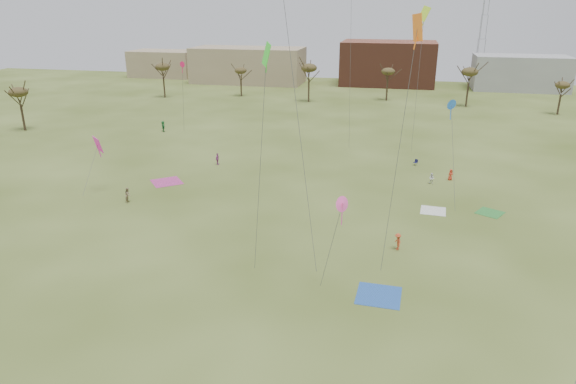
# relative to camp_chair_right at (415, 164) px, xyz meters

# --- Properties ---
(ground) EXTENTS (260.00, 260.00, 0.00)m
(ground) POSITION_rel_camp_chair_right_xyz_m (-12.38, -41.50, -0.26)
(ground) COLOR #3B4A17
(ground) RESTS_ON ground
(spectator_fore_b) EXTENTS (0.82, 0.97, 1.77)m
(spectator_fore_b) POSITION_rel_camp_chair_right_xyz_m (-33.37, -22.44, 0.62)
(spectator_fore_b) COLOR #988361
(spectator_fore_b) RESTS_ON ground
(flyer_mid_b) EXTENTS (0.95, 1.22, 1.66)m
(flyer_mid_b) POSITION_rel_camp_chair_right_xyz_m (-1.94, -28.20, 0.57)
(flyer_mid_b) COLOR #BA4423
(flyer_mid_b) RESTS_ON ground
(spectator_mid_d) EXTENTS (0.48, 1.02, 1.70)m
(spectator_mid_d) POSITION_rel_camp_chair_right_xyz_m (-28.19, -5.97, 0.59)
(spectator_mid_d) COLOR #9F428F
(spectator_mid_d) RESTS_ON ground
(spectator_mid_e) EXTENTS (0.83, 0.73, 1.43)m
(spectator_mid_e) POSITION_rel_camp_chair_right_xyz_m (1.97, -7.87, 0.46)
(spectator_mid_e) COLOR white
(spectator_mid_e) RESTS_ON ground
(flyer_far_a) EXTENTS (1.38, 1.84, 1.93)m
(flyer_far_a) POSITION_rel_camp_chair_right_xyz_m (-44.94, 11.28, 0.70)
(flyer_far_a) COLOR #297B3C
(flyer_far_a) RESTS_ON ground
(flyer_far_b) EXTENTS (0.87, 0.76, 1.49)m
(flyer_far_b) POSITION_rel_camp_chair_right_xyz_m (4.48, -5.77, 0.49)
(flyer_far_b) COLOR red
(flyer_far_b) RESTS_ON ground
(blanket_blue) EXTENTS (3.66, 3.66, 0.03)m
(blanket_blue) POSITION_rel_camp_chair_right_xyz_m (-3.20, -36.95, -0.26)
(blanket_blue) COLOR #2756AC
(blanket_blue) RESTS_ON ground
(blanket_cream) EXTENTS (2.96, 2.96, 0.03)m
(blanket_cream) POSITION_rel_camp_chair_right_xyz_m (1.84, -17.42, -0.26)
(blanket_cream) COLOR white
(blanket_cream) RESTS_ON ground
(blanket_plum) EXTENTS (5.13, 5.13, 0.03)m
(blanket_plum) POSITION_rel_camp_chair_right_xyz_m (-32.09, -14.81, -0.26)
(blanket_plum) COLOR #B63881
(blanket_plum) RESTS_ON ground
(blanket_olive) EXTENTS (3.56, 3.56, 0.03)m
(blanket_olive) POSITION_rel_camp_chair_right_xyz_m (8.04, -16.64, -0.26)
(blanket_olive) COLOR #2F8334
(blanket_olive) RESTS_ON ground
(camp_chair_right) EXTENTS (0.72, 0.73, 0.87)m
(camp_chair_right) POSITION_rel_camp_chair_right_xyz_m (0.00, 0.00, 0.00)
(camp_chair_right) COLOR #141538
(camp_chair_right) RESTS_ON ground
(kites_aloft) EXTENTS (67.97, 60.73, 27.20)m
(kites_aloft) POSITION_rel_camp_chair_right_xyz_m (-11.83, -22.75, 20.99)
(kites_aloft) COLOR red
(kites_aloft) RESTS_ON ground
(tree_line) EXTENTS (117.44, 49.32, 8.91)m
(tree_line) POSITION_rel_camp_chair_right_xyz_m (-15.23, 37.62, 6.83)
(tree_line) COLOR #3A2B1E
(tree_line) RESTS_ON ground
(building_tan) EXTENTS (32.00, 14.00, 10.00)m
(building_tan) POSITION_rel_camp_chair_right_xyz_m (-47.38, 73.50, 4.74)
(building_tan) COLOR #937F60
(building_tan) RESTS_ON ground
(building_brick) EXTENTS (26.00, 16.00, 12.00)m
(building_brick) POSITION_rel_camp_chair_right_xyz_m (-7.38, 78.50, 5.74)
(building_brick) COLOR brown
(building_brick) RESTS_ON ground
(building_grey) EXTENTS (24.00, 12.00, 9.00)m
(building_grey) POSITION_rel_camp_chair_right_xyz_m (27.62, 76.50, 4.24)
(building_grey) COLOR gray
(building_grey) RESTS_ON ground
(building_tan_west) EXTENTS (20.00, 12.00, 8.00)m
(building_tan_west) POSITION_rel_camp_chair_right_xyz_m (-77.38, 80.50, 3.74)
(building_tan_west) COLOR #937F60
(building_tan_west) RESTS_ON ground
(radio_tower) EXTENTS (1.51, 1.72, 41.00)m
(radio_tower) POSITION_rel_camp_chair_right_xyz_m (17.62, 83.50, 18.95)
(radio_tower) COLOR #9EA3A8
(radio_tower) RESTS_ON ground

